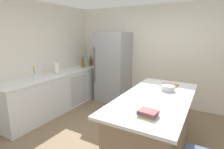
{
  "coord_description": "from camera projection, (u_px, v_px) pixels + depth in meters",
  "views": [
    {
      "loc": [
        1.19,
        -2.43,
        1.87
      ],
      "look_at": [
        -0.69,
        0.86,
        1.0
      ],
      "focal_mm": 28.53,
      "sensor_mm": 36.0,
      "label": 1
    }
  ],
  "objects": [
    {
      "name": "ground_plane",
      "position": [
        122.0,
        145.0,
        3.05
      ],
      "size": [
        7.2,
        7.2,
        0.0
      ],
      "primitive_type": "plane",
      "color": "#7A664C"
    },
    {
      "name": "wall_rear",
      "position": [
        161.0,
        56.0,
        4.67
      ],
      "size": [
        6.0,
        0.1,
        2.6
      ],
      "primitive_type": "cube",
      "color": "silver",
      "rests_on": "ground_plane"
    },
    {
      "name": "wall_left",
      "position": [
        24.0,
        60.0,
        3.94
      ],
      "size": [
        0.1,
        6.0,
        2.6
      ],
      "primitive_type": "cube",
      "color": "silver",
      "rests_on": "ground_plane"
    },
    {
      "name": "counter_run_left",
      "position": [
        59.0,
        91.0,
        4.48
      ],
      "size": [
        0.67,
        2.99,
        0.92
      ],
      "color": "silver",
      "rests_on": "ground_plane"
    },
    {
      "name": "kitchen_island",
      "position": [
        154.0,
        124.0,
        2.81
      ],
      "size": [
        0.99,
        2.11,
        0.94
      ],
      "color": "#8E755B",
      "rests_on": "ground_plane"
    },
    {
      "name": "refrigerator",
      "position": [
        113.0,
        67.0,
        4.96
      ],
      "size": [
        0.83,
        0.77,
        1.91
      ],
      "color": "#93969B",
      "rests_on": "ground_plane"
    },
    {
      "name": "sink_faucet",
      "position": [
        44.0,
        69.0,
        4.06
      ],
      "size": [
        0.15,
        0.05,
        0.3
      ],
      "color": "silver",
      "rests_on": "counter_run_left"
    },
    {
      "name": "flower_vase",
      "position": [
        35.0,
        75.0,
        3.73
      ],
      "size": [
        0.07,
        0.07,
        0.31
      ],
      "color": "silver",
      "rests_on": "counter_run_left"
    },
    {
      "name": "paper_towel_roll",
      "position": [
        57.0,
        68.0,
        4.31
      ],
      "size": [
        0.14,
        0.14,
        0.31
      ],
      "color": "gray",
      "rests_on": "counter_run_left"
    },
    {
      "name": "hot_sauce_bottle",
      "position": [
        93.0,
        63.0,
        5.5
      ],
      "size": [
        0.05,
        0.05,
        0.21
      ],
      "color": "red",
      "rests_on": "counter_run_left"
    },
    {
      "name": "whiskey_bottle",
      "position": [
        91.0,
        62.0,
        5.4
      ],
      "size": [
        0.07,
        0.07,
        0.31
      ],
      "color": "brown",
      "rests_on": "counter_run_left"
    },
    {
      "name": "soda_bottle",
      "position": [
        86.0,
        61.0,
        5.39
      ],
      "size": [
        0.07,
        0.07,
        0.36
      ],
      "color": "silver",
      "rests_on": "counter_run_left"
    },
    {
      "name": "gin_bottle",
      "position": [
        87.0,
        62.0,
        5.27
      ],
      "size": [
        0.07,
        0.07,
        0.3
      ],
      "color": "#8CB79E",
      "rests_on": "counter_run_left"
    },
    {
      "name": "olive_oil_bottle",
      "position": [
        84.0,
        63.0,
        5.18
      ],
      "size": [
        0.05,
        0.05,
        0.32
      ],
      "color": "olive",
      "rests_on": "counter_run_left"
    },
    {
      "name": "vinegar_bottle",
      "position": [
        82.0,
        64.0,
        5.09
      ],
      "size": [
        0.05,
        0.05,
        0.28
      ],
      "color": "#994C23",
      "rests_on": "counter_run_left"
    },
    {
      "name": "cookbook_stack",
      "position": [
        148.0,
        113.0,
        2.06
      ],
      "size": [
        0.23,
        0.19,
        0.07
      ],
      "color": "gold",
      "rests_on": "kitchen_island"
    },
    {
      "name": "mixing_bowl",
      "position": [
        168.0,
        88.0,
        2.97
      ],
      "size": [
        0.22,
        0.22,
        0.09
      ],
      "color": "#B2B5BA",
      "rests_on": "kitchen_island"
    },
    {
      "name": "cutting_board",
      "position": [
        169.0,
        85.0,
        3.27
      ],
      "size": [
        0.3,
        0.25,
        0.02
      ],
      "color": "#9E7042",
      "rests_on": "kitchen_island"
    }
  ]
}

